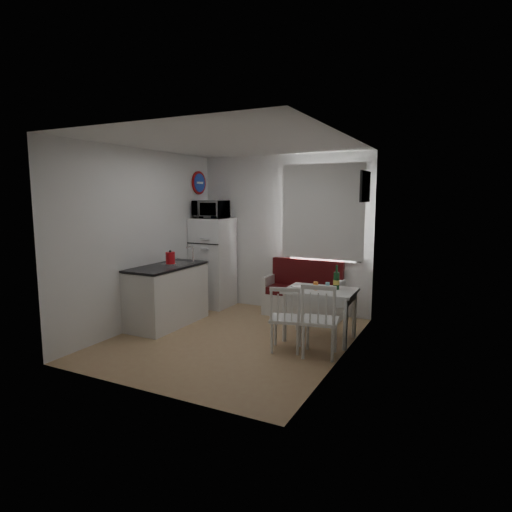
{
  "coord_description": "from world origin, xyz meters",
  "views": [
    {
      "loc": [
        2.79,
        -4.85,
        1.92
      ],
      "look_at": [
        0.11,
        0.5,
        1.08
      ],
      "focal_mm": 30.0,
      "sensor_mm": 36.0,
      "label": 1
    }
  ],
  "objects_px": {
    "kitchen_counter": "(168,295)",
    "chair_right": "(318,313)",
    "bench": "(304,298)",
    "fridge": "(213,262)",
    "chair_left": "(284,312)",
    "wine_bottle": "(336,277)",
    "dining_table": "(320,295)",
    "microwave": "(211,209)",
    "kettle": "(170,258)"
  },
  "relations": [
    {
      "from": "dining_table",
      "to": "chair_right",
      "type": "height_order",
      "value": "chair_right"
    },
    {
      "from": "bench",
      "to": "microwave",
      "type": "distance_m",
      "value": 2.17
    },
    {
      "from": "dining_table",
      "to": "wine_bottle",
      "type": "xyz_separation_m",
      "value": [
        0.19,
        0.1,
        0.24
      ]
    },
    {
      "from": "kitchen_counter",
      "to": "bench",
      "type": "height_order",
      "value": "kitchen_counter"
    },
    {
      "from": "kitchen_counter",
      "to": "wine_bottle",
      "type": "xyz_separation_m",
      "value": [
        2.45,
        0.46,
        0.4
      ]
    },
    {
      "from": "fridge",
      "to": "dining_table",
      "type": "bearing_deg",
      "value": -21.61
    },
    {
      "from": "chair_left",
      "to": "chair_right",
      "type": "xyz_separation_m",
      "value": [
        0.44,
        -0.01,
        0.04
      ]
    },
    {
      "from": "chair_right",
      "to": "wine_bottle",
      "type": "distance_m",
      "value": 0.82
    },
    {
      "from": "wine_bottle",
      "to": "fridge",
      "type": "bearing_deg",
      "value": 162.01
    },
    {
      "from": "chair_left",
      "to": "chair_right",
      "type": "bearing_deg",
      "value": -16.29
    },
    {
      "from": "kitchen_counter",
      "to": "kettle",
      "type": "bearing_deg",
      "value": 25.5
    },
    {
      "from": "microwave",
      "to": "kettle",
      "type": "xyz_separation_m",
      "value": [
        0.03,
        -1.17,
        -0.69
      ]
    },
    {
      "from": "wine_bottle",
      "to": "kitchen_counter",
      "type": "bearing_deg",
      "value": -169.47
    },
    {
      "from": "chair_left",
      "to": "chair_right",
      "type": "height_order",
      "value": "chair_right"
    },
    {
      "from": "chair_left",
      "to": "bench",
      "type": "bearing_deg",
      "value": 86.58
    },
    {
      "from": "chair_left",
      "to": "wine_bottle",
      "type": "distance_m",
      "value": 0.94
    },
    {
      "from": "bench",
      "to": "microwave",
      "type": "xyz_separation_m",
      "value": [
        -1.65,
        -0.16,
        1.4
      ]
    },
    {
      "from": "microwave",
      "to": "wine_bottle",
      "type": "height_order",
      "value": "microwave"
    },
    {
      "from": "kitchen_counter",
      "to": "wine_bottle",
      "type": "bearing_deg",
      "value": 10.53
    },
    {
      "from": "chair_right",
      "to": "bench",
      "type": "bearing_deg",
      "value": 104.94
    },
    {
      "from": "chair_left",
      "to": "kitchen_counter",
      "type": "bearing_deg",
      "value": 156.17
    },
    {
      "from": "dining_table",
      "to": "fridge",
      "type": "height_order",
      "value": "fridge"
    },
    {
      "from": "microwave",
      "to": "chair_right",
      "type": "bearing_deg",
      "value": -31.73
    },
    {
      "from": "bench",
      "to": "fridge",
      "type": "relative_size",
      "value": 0.82
    },
    {
      "from": "chair_right",
      "to": "microwave",
      "type": "height_order",
      "value": "microwave"
    },
    {
      "from": "kettle",
      "to": "wine_bottle",
      "type": "distance_m",
      "value": 2.44
    },
    {
      "from": "dining_table",
      "to": "wine_bottle",
      "type": "relative_size",
      "value": 2.88
    },
    {
      "from": "bench",
      "to": "chair_left",
      "type": "bearing_deg",
      "value": -78.09
    },
    {
      "from": "microwave",
      "to": "fridge",
      "type": "bearing_deg",
      "value": 90.0
    },
    {
      "from": "microwave",
      "to": "kitchen_counter",
      "type": "bearing_deg",
      "value": -90.94
    },
    {
      "from": "microwave",
      "to": "wine_bottle",
      "type": "xyz_separation_m",
      "value": [
        2.43,
        -0.74,
        -0.84
      ]
    },
    {
      "from": "kitchen_counter",
      "to": "fridge",
      "type": "height_order",
      "value": "fridge"
    },
    {
      "from": "dining_table",
      "to": "chair_left",
      "type": "height_order",
      "value": "chair_left"
    },
    {
      "from": "bench",
      "to": "chair_left",
      "type": "relative_size",
      "value": 2.64
    },
    {
      "from": "chair_left",
      "to": "microwave",
      "type": "height_order",
      "value": "microwave"
    },
    {
      "from": "kitchen_counter",
      "to": "kettle",
      "type": "height_order",
      "value": "kitchen_counter"
    },
    {
      "from": "dining_table",
      "to": "chair_left",
      "type": "distance_m",
      "value": 0.71
    },
    {
      "from": "chair_right",
      "to": "wine_bottle",
      "type": "height_order",
      "value": "wine_bottle"
    },
    {
      "from": "fridge",
      "to": "microwave",
      "type": "distance_m",
      "value": 0.93
    },
    {
      "from": "fridge",
      "to": "wine_bottle",
      "type": "xyz_separation_m",
      "value": [
        2.43,
        -0.79,
        0.08
      ]
    },
    {
      "from": "kitchen_counter",
      "to": "microwave",
      "type": "distance_m",
      "value": 1.72
    },
    {
      "from": "bench",
      "to": "fridge",
      "type": "bearing_deg",
      "value": -176.2
    },
    {
      "from": "kitchen_counter",
      "to": "wine_bottle",
      "type": "height_order",
      "value": "kitchen_counter"
    },
    {
      "from": "microwave",
      "to": "bench",
      "type": "bearing_deg",
      "value": 5.53
    },
    {
      "from": "bench",
      "to": "chair_right",
      "type": "height_order",
      "value": "same"
    },
    {
      "from": "kitchen_counter",
      "to": "chair_right",
      "type": "bearing_deg",
      "value": -7.17
    },
    {
      "from": "kitchen_counter",
      "to": "microwave",
      "type": "relative_size",
      "value": 2.41
    },
    {
      "from": "bench",
      "to": "microwave",
      "type": "bearing_deg",
      "value": -174.47
    },
    {
      "from": "bench",
      "to": "kettle",
      "type": "height_order",
      "value": "kettle"
    },
    {
      "from": "chair_right",
      "to": "fridge",
      "type": "height_order",
      "value": "fridge"
    }
  ]
}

